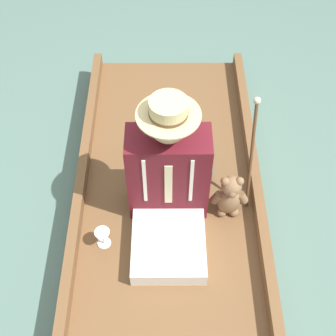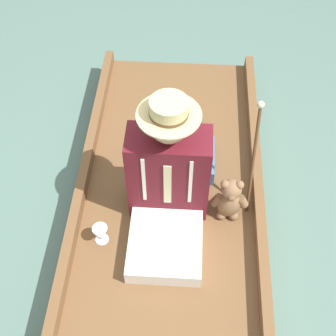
{
  "view_description": "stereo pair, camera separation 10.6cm",
  "coord_description": "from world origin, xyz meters",
  "px_view_note": "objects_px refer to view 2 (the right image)",
  "views": [
    {
      "loc": [
        0.01,
        1.64,
        2.64
      ],
      "look_at": [
        0.0,
        -0.01,
        0.54
      ],
      "focal_mm": 50.0,
      "sensor_mm": 36.0,
      "label": 1
    },
    {
      "loc": [
        -0.1,
        1.63,
        2.64
      ],
      "look_at": [
        0.0,
        -0.01,
        0.54
      ],
      "focal_mm": 50.0,
      "sensor_mm": 36.0,
      "label": 2
    }
  ],
  "objects_px": {
    "seated_person": "(168,181)",
    "walking_cane": "(255,149)",
    "wine_glass": "(100,231)",
    "teddy_bear": "(230,200)"
  },
  "relations": [
    {
      "from": "seated_person",
      "to": "walking_cane",
      "type": "height_order",
      "value": "seated_person"
    },
    {
      "from": "seated_person",
      "to": "walking_cane",
      "type": "bearing_deg",
      "value": -147.33
    },
    {
      "from": "seated_person",
      "to": "wine_glass",
      "type": "height_order",
      "value": "seated_person"
    },
    {
      "from": "seated_person",
      "to": "wine_glass",
      "type": "xyz_separation_m",
      "value": [
        0.39,
        0.22,
        -0.23
      ]
    },
    {
      "from": "wine_glass",
      "to": "teddy_bear",
      "type": "bearing_deg",
      "value": -163.1
    },
    {
      "from": "seated_person",
      "to": "walking_cane",
      "type": "relative_size",
      "value": 1.26
    },
    {
      "from": "wine_glass",
      "to": "walking_cane",
      "type": "height_order",
      "value": "walking_cane"
    },
    {
      "from": "walking_cane",
      "to": "wine_glass",
      "type": "bearing_deg",
      "value": 25.5
    },
    {
      "from": "seated_person",
      "to": "walking_cane",
      "type": "xyz_separation_m",
      "value": [
        -0.5,
        -0.2,
        0.09
      ]
    },
    {
      "from": "wine_glass",
      "to": "seated_person",
      "type": "bearing_deg",
      "value": -149.79
    }
  ]
}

